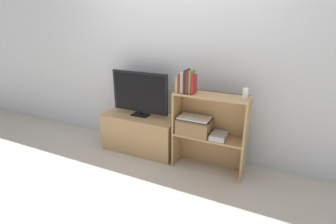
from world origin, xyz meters
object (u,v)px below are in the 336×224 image
object	(u,v)px
book_maroon	(189,82)
storage_basket_left	(194,125)
book_charcoal	(187,81)
laptop	(194,118)
baby_monitor	(246,93)
book_crimson	(194,84)
tv	(140,93)
book_tan	(184,82)
magazine_stack	(219,136)
book_mustard	(179,84)
book_plum	(181,83)
book_olive	(192,82)
tv_stand	(141,133)

from	to	relation	value
book_maroon	storage_basket_left	bearing A→B (deg)	20.41
book_charcoal	laptop	distance (m)	0.43
baby_monitor	storage_basket_left	size ratio (longest dim) A/B	0.38
book_crimson	book_charcoal	bearing A→B (deg)	180.00
tv	book_tan	distance (m)	0.69
baby_monitor	tv	bearing A→B (deg)	176.71
tv	magazine_stack	bearing A→B (deg)	-4.84
book_mustard	book_maroon	size ratio (longest dim) A/B	0.71
book_plum	baby_monitor	bearing A→B (deg)	3.27
book_charcoal	book_maroon	bearing A→B (deg)	0.00
book_maroon	book_charcoal	bearing A→B (deg)	180.00
book_tan	book_olive	distance (m)	0.09
book_tan	book_crimson	world-z (taller)	book_tan
book_tan	book_crimson	size ratio (longest dim) A/B	1.12
book_tan	book_olive	xyz separation A→B (m)	(0.09, 0.00, 0.02)
tv_stand	storage_basket_left	world-z (taller)	storage_basket_left
book_mustard	book_charcoal	distance (m)	0.10
tv_stand	baby_monitor	size ratio (longest dim) A/B	7.02
book_olive	laptop	bearing A→B (deg)	33.12
magazine_stack	book_maroon	bearing A→B (deg)	-176.16
book_maroon	book_crimson	distance (m)	0.06
tv_stand	book_maroon	xyz separation A→B (m)	(0.70, -0.12, 0.78)
book_mustard	book_plum	size ratio (longest dim) A/B	0.83
book_maroon	laptop	bearing A→B (deg)	20.41
magazine_stack	tv	bearing A→B (deg)	175.16
book_crimson	baby_monitor	xyz separation A→B (m)	(0.54, 0.04, -0.04)
tv_stand	book_crimson	xyz separation A→B (m)	(0.75, -0.12, 0.76)
laptop	book_mustard	bearing A→B (deg)	-172.59
book_plum	baby_monitor	xyz separation A→B (m)	(0.69, 0.04, -0.05)
tv	book_olive	distance (m)	0.78
storage_basket_left	book_maroon	bearing A→B (deg)	-159.59
book_tan	storage_basket_left	bearing A→B (deg)	10.75
book_tan	book_maroon	size ratio (longest dim) A/B	0.92
book_mustard	book_maroon	distance (m)	0.13
laptop	magazine_stack	bearing A→B (deg)	-0.06
book_tan	magazine_stack	bearing A→B (deg)	3.27
tv	book_maroon	bearing A→B (deg)	-9.20
tv	book_maroon	xyz separation A→B (m)	(0.70, -0.11, 0.24)
tv	tv_stand	bearing A→B (deg)	90.00
book_maroon	book_olive	world-z (taller)	book_olive
tv	baby_monitor	size ratio (longest dim) A/B	5.33
book_plum	book_maroon	bearing A→B (deg)	0.00
book_maroon	laptop	size ratio (longest dim) A/B	0.69
book_plum	book_crimson	distance (m)	0.15
tv_stand	storage_basket_left	size ratio (longest dim) A/B	2.64
laptop	book_tan	bearing A→B (deg)	-169.25
tv_stand	book_plum	distance (m)	0.98
book_plum	book_tan	world-z (taller)	book_tan
tv_stand	book_tan	bearing A→B (deg)	-10.22
book_plum	tv	bearing A→B (deg)	169.36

